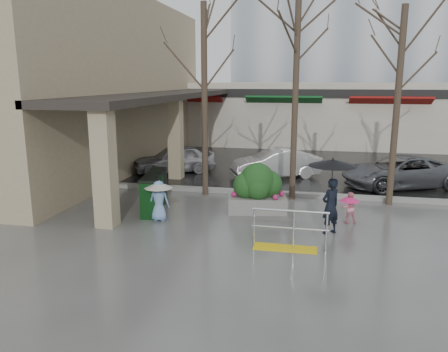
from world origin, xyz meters
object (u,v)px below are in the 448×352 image
(tree_midwest, at_px, (297,47))
(car_a, at_px, (174,159))
(tree_mideast, at_px, (401,58))
(news_boxes, at_px, (154,192))
(tree_west, at_px, (204,53))
(car_b, at_px, (276,163))
(planter, at_px, (258,189))
(woman, at_px, (332,185))
(child_blue, at_px, (159,196))
(child_pink, at_px, (349,205))
(handrail, at_px, (288,235))
(car_c, at_px, (400,172))

(tree_midwest, distance_m, car_a, 8.04)
(tree_mideast, relative_size, news_boxes, 2.89)
(tree_midwest, relative_size, news_boxes, 3.11)
(tree_west, bearing_deg, car_b, 56.08)
(tree_midwest, distance_m, car_b, 5.80)
(planter, bearing_deg, woman, -35.89)
(tree_midwest, distance_m, child_blue, 6.73)
(tree_midwest, bearing_deg, child_pink, -52.51)
(tree_midwest, relative_size, planter, 3.54)
(tree_midwest, xyz_separation_m, car_b, (-0.90, 3.42, -4.60))
(handrail, height_order, car_c, car_c)
(woman, bearing_deg, car_c, -156.75)
(tree_west, bearing_deg, planter, -39.39)
(tree_midwest, bearing_deg, car_c, 32.98)
(child_pink, height_order, child_blue, child_blue)
(woman, distance_m, news_boxes, 5.73)
(car_a, bearing_deg, tree_mideast, 40.17)
(tree_mideast, bearing_deg, news_boxes, -163.45)
(car_c, bearing_deg, car_a, -117.03)
(child_pink, bearing_deg, child_blue, 0.12)
(handrail, height_order, tree_mideast, tree_mideast)
(tree_mideast, relative_size, child_blue, 5.24)
(tree_west, distance_m, tree_mideast, 6.50)
(tree_west, distance_m, tree_midwest, 3.20)
(car_b, bearing_deg, tree_midwest, -10.77)
(woman, xyz_separation_m, car_c, (2.85, 6.05, -0.74))
(planter, bearing_deg, car_b, 88.78)
(planter, height_order, car_b, planter)
(child_pink, bearing_deg, car_b, -74.41)
(car_b, bearing_deg, tree_mideast, 25.33)
(child_pink, xyz_separation_m, child_blue, (-5.60, -0.95, 0.21))
(handrail, xyz_separation_m, car_a, (-5.72, 8.33, 0.25))
(child_pink, bearing_deg, woman, 51.76)
(planter, xyz_separation_m, car_b, (0.11, 5.21, -0.14))
(tree_west, relative_size, car_b, 1.78)
(car_c, bearing_deg, news_boxes, -81.45)
(handrail, xyz_separation_m, tree_mideast, (3.14, 4.80, 4.48))
(tree_west, bearing_deg, car_a, 123.78)
(tree_west, height_order, child_blue, tree_west)
(car_a, relative_size, car_c, 0.82)
(tree_mideast, xyz_separation_m, woman, (-2.08, -3.41, -3.49))
(tree_midwest, relative_size, car_c, 1.54)
(tree_mideast, height_order, news_boxes, tree_mideast)
(planter, bearing_deg, handrail, -68.67)
(child_blue, distance_m, car_a, 7.06)
(tree_west, xyz_separation_m, tree_mideast, (6.50, 0.00, -0.22))
(child_blue, distance_m, planter, 3.17)
(handrail, bearing_deg, tree_midwest, 91.91)
(tree_midwest, distance_m, tree_mideast, 3.32)
(car_b, relative_size, car_c, 0.84)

